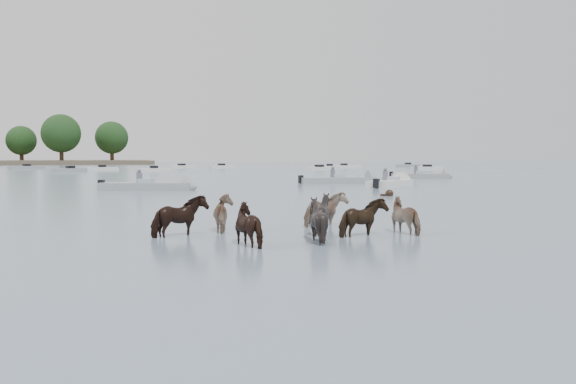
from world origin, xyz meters
name	(u,v)px	position (x,y,z in m)	size (l,w,h in m)	color
ground	(390,238)	(0.00, 0.00, 0.00)	(400.00, 400.00, 0.00)	slate
pony_herd	(298,219)	(-2.06, 1.35, 0.43)	(7.68, 4.40, 1.27)	black
swimming_pony	(389,194)	(7.96, 14.40, 0.10)	(0.72, 0.44, 0.44)	black
motorboat_b	(159,187)	(-2.94, 23.74, 0.22)	(6.23, 3.61, 1.92)	gray
motorboat_c	(347,180)	(12.16, 28.48, 0.22)	(6.60, 2.22, 1.92)	gray
motorboat_d	(395,183)	(13.06, 22.72, 0.23)	(4.98, 4.36, 1.92)	silver
motorboat_e	(428,176)	(23.40, 34.61, 0.22)	(5.86, 3.99, 1.92)	gray
distant_flotilla	(130,169)	(-0.66, 74.88, 0.26)	(107.73, 30.16, 0.93)	gray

